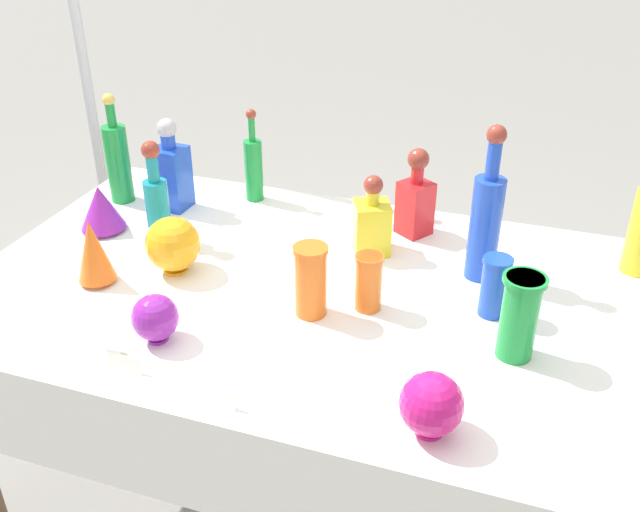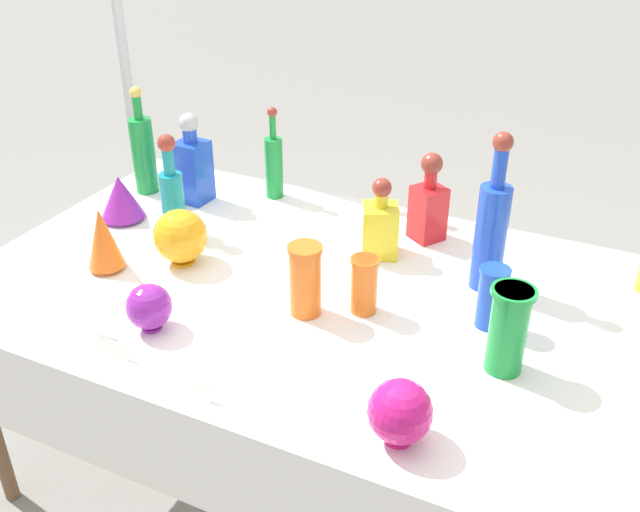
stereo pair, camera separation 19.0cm
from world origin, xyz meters
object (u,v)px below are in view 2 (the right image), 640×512
object	(u,v)px
square_decanter_1	(193,165)
slender_vase_2	(492,295)
fluted_vase_1	(121,197)
canopy_pole	(126,74)
round_bowl_1	(149,307)
slender_vase_3	(364,283)
round_bowl_2	(180,236)
fluted_vase_0	(103,238)
tall_bottle_0	(491,229)
tall_bottle_2	(274,164)
tall_bottle_1	(172,192)
slender_vase_1	(509,327)
square_decanter_0	(380,226)
round_bowl_0	(400,412)
tall_bottle_3	(143,152)
slender_vase_0	(305,278)
square_decanter_2	(429,204)

from	to	relation	value
square_decanter_1	slender_vase_2	world-z (taller)	square_decanter_1
fluted_vase_1	canopy_pole	bearing A→B (deg)	125.91
fluted_vase_1	canopy_pole	xyz separation A→B (m)	(-0.46, 0.64, 0.18)
slender_vase_2	round_bowl_1	bearing A→B (deg)	-153.52
slender_vase_2	slender_vase_3	size ratio (longest dim) A/B	1.05
round_bowl_1	round_bowl_2	distance (m)	0.33
fluted_vase_0	fluted_vase_1	bearing A→B (deg)	120.69
tall_bottle_0	tall_bottle_2	world-z (taller)	tall_bottle_0
tall_bottle_0	tall_bottle_1	bearing A→B (deg)	-174.41
slender_vase_1	round_bowl_1	size ratio (longest dim) A/B	1.75
square_decanter_1	square_decanter_0	bearing A→B (deg)	-6.33
canopy_pole	fluted_vase_0	bearing A→B (deg)	-55.57
slender_vase_2	round_bowl_0	bearing A→B (deg)	-98.03
tall_bottle_0	fluted_vase_0	xyz separation A→B (m)	(-1.00, -0.38, -0.08)
slender_vase_1	square_decanter_1	bearing A→B (deg)	158.52
round_bowl_2	tall_bottle_3	bearing A→B (deg)	137.97
canopy_pole	slender_vase_3	bearing A→B (deg)	-30.09
slender_vase_0	round_bowl_2	distance (m)	0.44
tall_bottle_1	slender_vase_1	size ratio (longest dim) A/B	1.47
fluted_vase_0	round_bowl_0	bearing A→B (deg)	-16.00
slender_vase_3	canopy_pole	distance (m)	1.59
slender_vase_1	slender_vase_0	bearing A→B (deg)	178.92
tall_bottle_1	round_bowl_2	world-z (taller)	tall_bottle_1
round_bowl_1	tall_bottle_1	bearing A→B (deg)	118.96
square_decanter_1	fluted_vase_1	world-z (taller)	square_decanter_1
square_decanter_0	canopy_pole	distance (m)	1.40
slender_vase_0	slender_vase_1	xyz separation A→B (m)	(0.51, -0.01, 0.01)
slender_vase_1	slender_vase_3	world-z (taller)	slender_vase_1
square_decanter_0	round_bowl_1	world-z (taller)	square_decanter_0
square_decanter_1	slender_vase_3	xyz separation A→B (m)	(0.77, -0.37, -0.04)
tall_bottle_3	canopy_pole	world-z (taller)	canopy_pole
round_bowl_0	slender_vase_0	bearing A→B (deg)	138.68
slender_vase_2	slender_vase_3	world-z (taller)	slender_vase_2
square_decanter_0	square_decanter_1	xyz separation A→B (m)	(-0.70, 0.08, 0.03)
slender_vase_0	slender_vase_1	world-z (taller)	slender_vase_1
tall_bottle_2	round_bowl_0	bearing A→B (deg)	-49.42
slender_vase_3	round_bowl_2	size ratio (longest dim) A/B	0.96
tall_bottle_3	slender_vase_0	world-z (taller)	tall_bottle_3
slender_vase_0	square_decanter_0	bearing A→B (deg)	80.74
slender_vase_2	canopy_pole	world-z (taller)	canopy_pole
tall_bottle_3	tall_bottle_0	bearing A→B (deg)	-5.08
tall_bottle_1	canopy_pole	distance (m)	0.92
slender_vase_2	canopy_pole	size ratio (longest dim) A/B	0.06
fluted_vase_0	canopy_pole	xyz separation A→B (m)	(-0.62, 0.91, 0.16)
slender_vase_0	slender_vase_2	distance (m)	0.47
tall_bottle_0	tall_bottle_1	size ratio (longest dim) A/B	1.40
tall_bottle_2	round_bowl_0	world-z (taller)	tall_bottle_2
square_decanter_2	fluted_vase_0	distance (m)	0.95
tall_bottle_1	tall_bottle_2	bearing A→B (deg)	65.59
tall_bottle_0	square_decanter_2	distance (m)	0.31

